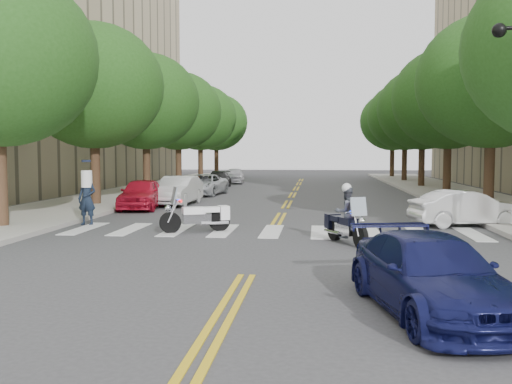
# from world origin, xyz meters

# --- Properties ---
(ground) EXTENTS (140.00, 140.00, 0.00)m
(ground) POSITION_xyz_m (0.00, 0.00, 0.00)
(ground) COLOR #38383A
(ground) RESTS_ON ground
(sidewalk_left) EXTENTS (5.00, 60.00, 0.15)m
(sidewalk_left) POSITION_xyz_m (-9.50, 22.00, 0.07)
(sidewalk_left) COLOR #9E9991
(sidewalk_left) RESTS_ON ground
(sidewalk_right) EXTENTS (5.00, 60.00, 0.15)m
(sidewalk_right) POSITION_xyz_m (9.50, 22.00, 0.07)
(sidewalk_right) COLOR #9E9991
(sidewalk_right) RESTS_ON ground
(tree_l_1) EXTENTS (6.40, 6.40, 8.45)m
(tree_l_1) POSITION_xyz_m (-8.80, 14.00, 5.55)
(tree_l_1) COLOR #382316
(tree_l_1) RESTS_ON ground
(tree_l_2) EXTENTS (6.40, 6.40, 8.45)m
(tree_l_2) POSITION_xyz_m (-8.80, 22.00, 5.55)
(tree_l_2) COLOR #382316
(tree_l_2) RESTS_ON ground
(tree_l_3) EXTENTS (6.40, 6.40, 8.45)m
(tree_l_3) POSITION_xyz_m (-8.80, 30.00, 5.55)
(tree_l_3) COLOR #382316
(tree_l_3) RESTS_ON ground
(tree_l_4) EXTENTS (6.40, 6.40, 8.45)m
(tree_l_4) POSITION_xyz_m (-8.80, 38.00, 5.55)
(tree_l_4) COLOR #382316
(tree_l_4) RESTS_ON ground
(tree_l_5) EXTENTS (6.40, 6.40, 8.45)m
(tree_l_5) POSITION_xyz_m (-8.80, 46.00, 5.55)
(tree_l_5) COLOR #382316
(tree_l_5) RESTS_ON ground
(tree_r_1) EXTENTS (6.40, 6.40, 8.45)m
(tree_r_1) POSITION_xyz_m (8.80, 14.00, 5.55)
(tree_r_1) COLOR #382316
(tree_r_1) RESTS_ON ground
(tree_r_2) EXTENTS (6.40, 6.40, 8.45)m
(tree_r_2) POSITION_xyz_m (8.80, 22.00, 5.55)
(tree_r_2) COLOR #382316
(tree_r_2) RESTS_ON ground
(tree_r_3) EXTENTS (6.40, 6.40, 8.45)m
(tree_r_3) POSITION_xyz_m (8.80, 30.00, 5.55)
(tree_r_3) COLOR #382316
(tree_r_3) RESTS_ON ground
(tree_r_4) EXTENTS (6.40, 6.40, 8.45)m
(tree_r_4) POSITION_xyz_m (8.80, 38.00, 5.55)
(tree_r_4) COLOR #382316
(tree_r_4) RESTS_ON ground
(tree_r_5) EXTENTS (6.40, 6.40, 8.45)m
(tree_r_5) POSITION_xyz_m (8.80, 46.00, 5.55)
(tree_r_5) COLOR #382316
(tree_r_5) RESTS_ON ground
(motorcycle_police) EXTENTS (1.13, 1.95, 1.68)m
(motorcycle_police) POSITION_xyz_m (2.21, 4.36, 0.75)
(motorcycle_police) COLOR black
(motorcycle_police) RESTS_ON ground
(motorcycle_parked) EXTENTS (2.13, 1.19, 1.45)m
(motorcycle_parked) POSITION_xyz_m (-2.21, 6.17, 0.51)
(motorcycle_parked) COLOR black
(motorcycle_parked) RESTS_ON ground
(officer_standing) EXTENTS (0.73, 0.54, 1.82)m
(officer_standing) POSITION_xyz_m (-6.50, 7.46, 0.91)
(officer_standing) COLOR black
(officer_standing) RESTS_ON ground
(convertible) EXTENTS (3.97, 2.20, 1.24)m
(convertible) POSITION_xyz_m (6.50, 8.50, 0.62)
(convertible) COLOR silver
(convertible) RESTS_ON ground
(sedan_blue) EXTENTS (2.55, 4.49, 1.23)m
(sedan_blue) POSITION_xyz_m (3.20, -2.46, 0.61)
(sedan_blue) COLOR #111447
(sedan_blue) RESTS_ON ground
(parked_car_a) EXTENTS (2.02, 4.17, 1.37)m
(parked_car_a) POSITION_xyz_m (-6.30, 13.00, 0.69)
(parked_car_a) COLOR red
(parked_car_a) RESTS_ON ground
(parked_car_b) EXTENTS (1.65, 4.24, 1.38)m
(parked_car_b) POSITION_xyz_m (-5.20, 15.21, 0.69)
(parked_car_b) COLOR silver
(parked_car_b) RESTS_ON ground
(parked_car_c) EXTENTS (2.48, 4.61, 1.23)m
(parked_car_c) POSITION_xyz_m (-5.20, 21.43, 0.62)
(parked_car_c) COLOR #B1B4B9
(parked_car_c) RESTS_ON ground
(parked_car_d) EXTENTS (1.86, 4.09, 1.16)m
(parked_car_d) POSITION_xyz_m (-5.55, 28.50, 0.58)
(parked_car_d) COLOR black
(parked_car_d) RESTS_ON ground
(parked_car_e) EXTENTS (1.80, 3.86, 1.28)m
(parked_car_e) POSITION_xyz_m (-5.20, 34.00, 0.64)
(parked_car_e) COLOR #AFAFB4
(parked_car_e) RESTS_ON ground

